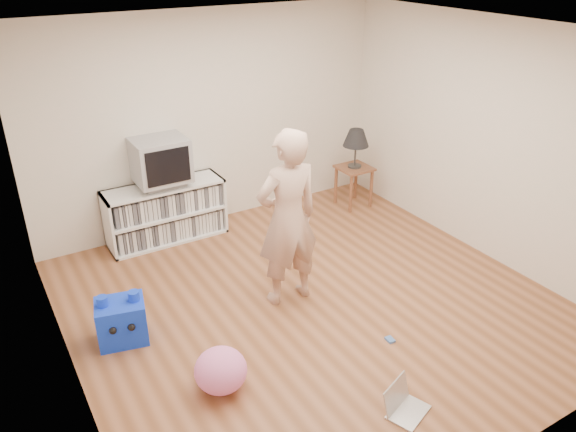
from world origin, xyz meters
The scene contains 13 objects.
ground centered at (0.00, 0.00, 0.00)m, with size 4.50×4.50×0.00m, color brown.
walls centered at (0.00, 0.00, 1.30)m, with size 4.52×4.52×2.60m.
ceiling centered at (0.00, 0.00, 2.60)m, with size 4.50×4.50×0.01m, color white.
media_unit centered at (-0.76, 2.04, 0.35)m, with size 1.40×0.45×0.70m.
dvd_deck centered at (-0.76, 2.02, 0.73)m, with size 0.45×0.35×0.07m, color gray.
crt_tv centered at (-0.76, 2.02, 1.02)m, with size 0.60×0.53×0.50m.
side_table centered at (1.75, 1.65, 0.42)m, with size 0.42×0.42×0.55m.
table_lamp centered at (1.75, 1.65, 0.94)m, with size 0.34×0.34×0.52m.
person centered at (-0.16, 0.20, 0.89)m, with size 0.65×0.43×1.78m, color tan.
laptop centered at (-0.18, -1.55, 0.06)m, with size 0.40×0.36×0.23m.
playing_cards centered at (0.28, -0.86, 0.01)m, with size 0.07×0.09×0.02m, color #476FBD.
plush_blue centered at (-1.78, 0.39, 0.21)m, with size 0.49×0.43×0.49m.
plush_pink centered at (-1.28, -0.62, 0.18)m, with size 0.43×0.43×0.36m, color pink.
Camera 1 is at (-2.60, -3.86, 3.27)m, focal length 35.00 mm.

